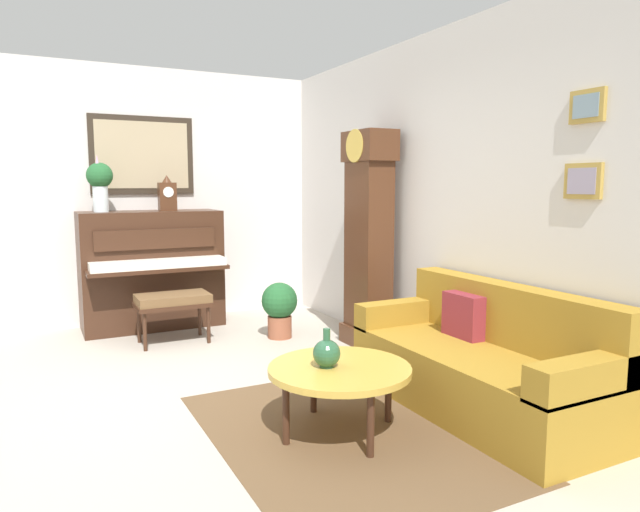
# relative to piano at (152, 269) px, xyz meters

# --- Properties ---
(ground_plane) EXTENTS (6.40, 6.00, 0.10)m
(ground_plane) POSITION_rel_piano_xyz_m (2.23, -0.42, -0.68)
(ground_plane) COLOR #B2A899
(wall_left) EXTENTS (0.13, 4.90, 2.80)m
(wall_left) POSITION_rel_piano_xyz_m (-0.37, -0.41, 0.78)
(wall_left) COLOR silver
(wall_left) RESTS_ON ground_plane
(wall_back) EXTENTS (5.30, 0.13, 2.80)m
(wall_back) POSITION_rel_piano_xyz_m (2.24, 1.98, 0.77)
(wall_back) COLOR silver
(wall_back) RESTS_ON ground_plane
(area_rug) EXTENTS (2.10, 1.50, 0.01)m
(area_rug) POSITION_rel_piano_xyz_m (3.27, 0.51, -0.63)
(area_rug) COLOR brown
(area_rug) RESTS_ON ground_plane
(piano) EXTENTS (0.87, 1.44, 1.25)m
(piano) POSITION_rel_piano_xyz_m (0.00, 0.00, 0.00)
(piano) COLOR #3D2316
(piano) RESTS_ON ground_plane
(piano_bench) EXTENTS (0.42, 0.70, 0.48)m
(piano_bench) POSITION_rel_piano_xyz_m (0.74, 0.05, -0.23)
(piano_bench) COLOR #3D2316
(piano_bench) RESTS_ON ground_plane
(grandfather_clock) EXTENTS (0.52, 0.34, 2.03)m
(grandfather_clock) POSITION_rel_piano_xyz_m (1.66, 1.69, 0.33)
(grandfather_clock) COLOR #4C2B19
(grandfather_clock) RESTS_ON ground_plane
(couch) EXTENTS (1.90, 0.80, 0.84)m
(couch) POSITION_rel_piano_xyz_m (3.34, 1.56, -0.32)
(couch) COLOR olive
(couch) RESTS_ON ground_plane
(coffee_table) EXTENTS (0.88, 0.88, 0.43)m
(coffee_table) POSITION_rel_piano_xyz_m (3.24, 0.50, -0.24)
(coffee_table) COLOR gold
(coffee_table) RESTS_ON ground_plane
(mantel_clock) EXTENTS (0.13, 0.18, 0.38)m
(mantel_clock) POSITION_rel_piano_xyz_m (0.00, 0.19, 0.79)
(mantel_clock) COLOR #4C2B19
(mantel_clock) RESTS_ON piano
(flower_vase) EXTENTS (0.26, 0.26, 0.58)m
(flower_vase) POSITION_rel_piano_xyz_m (0.00, -0.48, 0.93)
(flower_vase) COLOR silver
(flower_vase) RESTS_ON piano
(green_jug) EXTENTS (0.17, 0.17, 0.24)m
(green_jug) POSITION_rel_piano_xyz_m (3.22, 0.43, -0.12)
(green_jug) COLOR #234C33
(green_jug) RESTS_ON coffee_table
(potted_plant) EXTENTS (0.36, 0.36, 0.56)m
(potted_plant) POSITION_rel_piano_xyz_m (1.03, 1.04, -0.31)
(potted_plant) COLOR #935138
(potted_plant) RESTS_ON ground_plane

